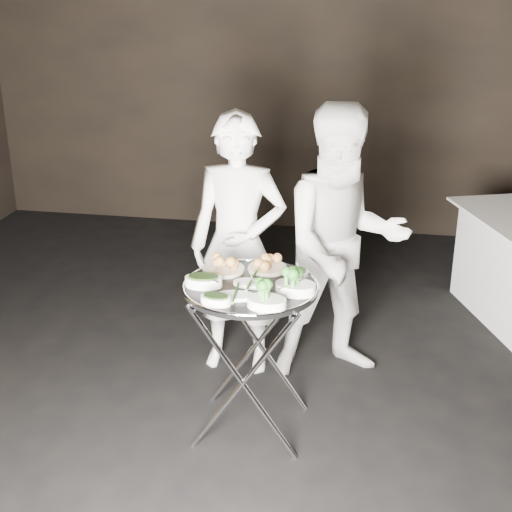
% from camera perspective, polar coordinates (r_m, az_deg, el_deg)
% --- Properties ---
extents(floor, '(6.00, 7.00, 0.05)m').
position_cam_1_polar(floor, '(3.94, -3.00, -14.73)').
color(floor, black).
rests_on(floor, ground).
extents(wall_back, '(6.00, 0.05, 3.00)m').
position_cam_1_polar(wall_back, '(6.70, 3.84, 14.63)').
color(wall_back, black).
rests_on(wall_back, floor).
extents(tray_stand, '(0.57, 0.48, 0.84)m').
position_cam_1_polar(tray_stand, '(3.76, -0.41, -7.67)').
color(tray_stand, silver).
rests_on(tray_stand, floor).
extents(serving_tray, '(0.69, 0.69, 0.04)m').
position_cam_1_polar(serving_tray, '(3.59, -0.43, -2.50)').
color(serving_tray, black).
rests_on(serving_tray, tray_stand).
extents(potato_plate_a, '(0.22, 0.22, 0.08)m').
position_cam_1_polar(potato_plate_a, '(3.75, -2.65, -0.71)').
color(potato_plate_a, beige).
rests_on(potato_plate_a, serving_tray).
extents(potato_plate_b, '(0.21, 0.21, 0.08)m').
position_cam_1_polar(potato_plate_b, '(3.76, 0.92, -0.64)').
color(potato_plate_b, beige).
rests_on(potato_plate_b, serving_tray).
extents(greens_bowl, '(0.12, 0.12, 0.07)m').
position_cam_1_polar(greens_bowl, '(3.65, 3.25, -1.39)').
color(greens_bowl, white).
rests_on(greens_bowl, serving_tray).
extents(asparagus_plate_a, '(0.19, 0.11, 0.04)m').
position_cam_1_polar(asparagus_plate_a, '(3.58, -0.36, -2.10)').
color(asparagus_plate_a, white).
rests_on(asparagus_plate_a, serving_tray).
extents(asparagus_plate_b, '(0.19, 0.12, 0.04)m').
position_cam_1_polar(asparagus_plate_b, '(3.45, -1.65, -3.10)').
color(asparagus_plate_b, white).
rests_on(asparagus_plate_b, serving_tray).
extents(spinach_bowl_a, '(0.20, 0.14, 0.08)m').
position_cam_1_polar(spinach_bowl_a, '(3.58, -4.21, -1.90)').
color(spinach_bowl_a, white).
rests_on(spinach_bowl_a, serving_tray).
extents(spinach_bowl_b, '(0.16, 0.12, 0.06)m').
position_cam_1_polar(spinach_bowl_b, '(3.39, -3.24, -3.42)').
color(spinach_bowl_b, white).
rests_on(spinach_bowl_b, serving_tray).
extents(broccoli_bowl_a, '(0.22, 0.17, 0.08)m').
position_cam_1_polar(broccoli_bowl_a, '(3.50, 3.18, -2.39)').
color(broccoli_bowl_a, white).
rests_on(broccoli_bowl_a, serving_tray).
extents(broccoli_bowl_b, '(0.20, 0.16, 0.08)m').
position_cam_1_polar(broccoli_bowl_b, '(3.34, 0.86, -3.58)').
color(broccoli_bowl_b, white).
rests_on(broccoli_bowl_b, serving_tray).
extents(serving_utensils, '(0.58, 0.43, 0.01)m').
position_cam_1_polar(serving_utensils, '(3.63, 0.03, -1.24)').
color(serving_utensils, silver).
rests_on(serving_utensils, serving_tray).
extents(waiter_left, '(0.59, 0.39, 1.60)m').
position_cam_1_polar(waiter_left, '(4.25, -1.46, 0.82)').
color(waiter_left, white).
rests_on(waiter_left, floor).
extents(waiter_right, '(0.98, 0.87, 1.66)m').
position_cam_1_polar(waiter_right, '(4.20, 6.97, 0.88)').
color(waiter_right, white).
rests_on(waiter_right, floor).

